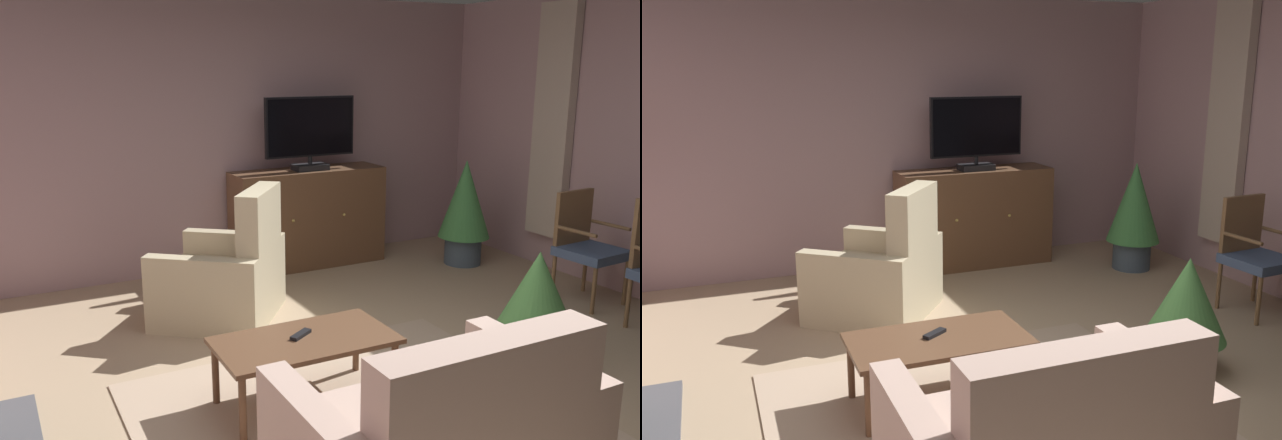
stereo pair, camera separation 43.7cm
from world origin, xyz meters
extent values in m
cube|color=tan|center=(0.00, 0.00, -0.02)|extent=(6.45, 6.34, 0.04)
cube|color=gray|center=(0.00, 2.92, 1.35)|extent=(6.45, 0.10, 2.70)
cube|color=#B2A393|center=(2.87, 1.37, 1.49)|extent=(0.10, 0.44, 2.27)
cube|color=tan|center=(-0.33, -0.31, 0.01)|extent=(2.50, 2.11, 0.01)
cube|color=#402A1C|center=(0.78, 2.57, 0.03)|extent=(1.52, 0.41, 0.06)
cube|color=brown|center=(0.78, 2.57, 0.50)|extent=(1.58, 0.47, 1.00)
sphere|color=tan|center=(0.49, 2.32, 0.55)|extent=(0.03, 0.03, 0.03)
sphere|color=tan|center=(1.06, 2.32, 0.55)|extent=(0.03, 0.03, 0.03)
cube|color=black|center=(0.78, 2.52, 1.03)|extent=(0.35, 0.20, 0.06)
cylinder|color=black|center=(0.78, 2.52, 1.10)|extent=(0.04, 0.04, 0.08)
cube|color=black|center=(0.78, 2.52, 1.44)|extent=(0.96, 0.05, 0.59)
cube|color=black|center=(0.78, 2.49, 1.44)|extent=(0.92, 0.01, 0.55)
cube|color=brown|center=(-0.53, -0.03, 0.42)|extent=(1.09, 0.58, 0.03)
cylinder|color=brown|center=(-0.04, 0.20, 0.20)|extent=(0.04, 0.04, 0.40)
cylinder|color=brown|center=(-1.03, 0.21, 0.20)|extent=(0.04, 0.04, 0.40)
cylinder|color=brown|center=(-0.04, -0.27, 0.20)|extent=(0.04, 0.04, 0.40)
cylinder|color=brown|center=(-1.03, -0.26, 0.20)|extent=(0.04, 0.04, 0.40)
cube|color=black|center=(-0.54, 0.01, 0.44)|extent=(0.17, 0.13, 0.02)
cube|color=#BC9E8E|center=(-0.42, -1.50, 0.71)|extent=(1.10, 0.20, 0.53)
cube|color=#BC9E8E|center=(0.21, -1.15, 0.33)|extent=(0.15, 0.91, 0.66)
cube|color=slate|center=(-0.52, -1.29, 0.56)|extent=(0.37, 0.15, 0.36)
cube|color=tan|center=(-0.53, 1.59, 0.21)|extent=(1.12, 1.09, 0.42)
cube|color=tan|center=(-0.25, 1.37, 0.76)|extent=(0.57, 0.65, 0.67)
cube|color=tan|center=(-0.78, 1.27, 0.31)|extent=(0.78, 0.65, 0.62)
cube|color=tan|center=(-0.28, 1.91, 0.31)|extent=(0.78, 0.65, 0.62)
cube|color=#42567A|center=(2.46, 0.43, 0.45)|extent=(0.51, 0.51, 0.08)
cube|color=brown|center=(2.44, 0.64, 0.71)|extent=(0.44, 0.07, 0.51)
cylinder|color=brown|center=(2.26, 0.20, 0.21)|extent=(0.04, 0.04, 0.41)
cylinder|color=brown|center=(2.23, 0.62, 0.21)|extent=(0.04, 0.04, 0.41)
cylinder|color=brown|center=(2.65, 0.65, 0.21)|extent=(0.04, 0.04, 0.41)
cylinder|color=brown|center=(2.68, 0.44, 0.67)|extent=(0.06, 0.38, 0.03)
cylinder|color=brown|center=(2.23, 0.41, 0.67)|extent=(0.06, 0.38, 0.03)
cylinder|color=beige|center=(1.17, -0.21, 0.11)|extent=(0.39, 0.39, 0.23)
cone|color=#4C8E47|center=(1.17, -0.21, 0.51)|extent=(0.55, 0.55, 0.57)
cylinder|color=#3D4C5B|center=(2.23, 1.85, 0.15)|extent=(0.38, 0.38, 0.29)
cone|color=#3D7F42|center=(2.23, 1.85, 0.69)|extent=(0.53, 0.53, 0.80)
camera|label=1|loc=(-2.17, -3.39, 2.06)|focal=37.23mm
camera|label=2|loc=(-1.77, -3.57, 2.06)|focal=37.23mm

